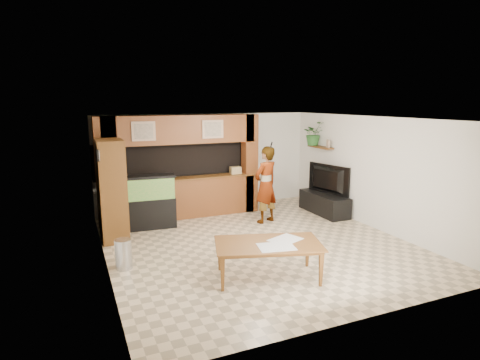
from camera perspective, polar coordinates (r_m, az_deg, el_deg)
name	(u,v)px	position (r m, az deg, el deg)	size (l,w,h in m)	color
floor	(257,244)	(8.52, 2.39, -9.02)	(6.50, 6.50, 0.00)	beige
ceiling	(258,119)	(8.00, 2.55, 8.72)	(6.50, 6.50, 0.00)	white
wall_back	(206,161)	(11.14, -4.81, 2.68)	(6.00, 6.00, 0.00)	silver
wall_left	(102,197)	(7.40, -18.97, -2.26)	(6.50, 6.50, 0.00)	silver
wall_right	(373,173)	(9.82, 18.44, 0.99)	(6.50, 6.50, 0.00)	silver
partition	(179,166)	(10.29, -8.74, 1.95)	(4.20, 0.99, 2.60)	brown
wall_clock	(98,155)	(8.28, -19.56, 3.31)	(0.05, 0.25, 0.25)	black
wall_shelf	(320,147)	(11.19, 11.36, 4.61)	(0.25, 0.90, 0.04)	brown
pantry_cabinet	(112,190)	(8.93, -17.74, -1.41)	(0.54, 0.88, 2.16)	brown
trash_can	(123,254)	(7.53, -16.25, -10.08)	(0.29, 0.29, 0.54)	#B2B2B7
aquarium	(150,202)	(9.59, -12.62, -3.13)	(1.14, 0.43, 1.26)	black
tv_stand	(324,204)	(10.89, 11.88, -3.29)	(0.58, 1.58, 0.53)	black
television	(325,180)	(10.75, 12.02, 0.06)	(1.34, 0.18, 0.77)	black
photo_frame	(328,144)	(10.90, 12.41, 5.06)	(0.03, 0.16, 0.21)	tan
potted_plant	(314,133)	(11.40, 10.41, 6.53)	(0.60, 0.52, 0.66)	#275E25
person	(266,185)	(9.75, 3.69, -0.69)	(0.68, 0.45, 1.88)	tan
microphone	(271,145)	(9.48, 4.48, 4.97)	(0.04, 0.04, 0.16)	black
dining_table	(268,261)	(6.85, 4.05, -11.45)	(1.76, 0.98, 0.62)	brown
newspaper_a	(276,247)	(6.61, 5.18, -9.43)	(0.58, 0.42, 0.01)	silver
newspaper_b	(285,240)	(6.94, 6.46, -8.42)	(0.54, 0.39, 0.01)	silver
counter_box	(235,170)	(10.61, -0.66, 1.39)	(0.28, 0.19, 0.19)	#A18757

